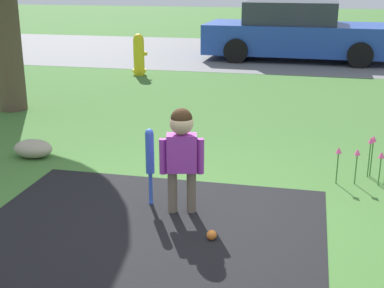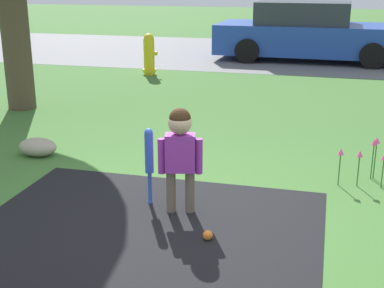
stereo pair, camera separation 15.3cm
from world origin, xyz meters
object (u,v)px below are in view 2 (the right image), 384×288
at_px(child, 180,146).
at_px(fire_hydrant, 149,55).
at_px(sports_ball, 208,235).
at_px(baseball_bat, 149,156).
at_px(parked_car, 310,33).

xyz_separation_m(child, fire_hydrant, (-2.41, 6.24, -0.19)).
bearing_deg(sports_ball, child, 127.72).
height_order(child, baseball_bat, child).
height_order(sports_ball, fire_hydrant, fire_hydrant).
distance_m(child, sports_ball, 0.80).
bearing_deg(baseball_bat, child, -16.72).
relative_size(sports_ball, parked_car, 0.02).
relative_size(baseball_bat, fire_hydrant, 0.85).
height_order(child, parked_car, parked_car).
relative_size(child, parked_car, 0.21).
bearing_deg(fire_hydrant, baseball_bat, -71.13).
bearing_deg(parked_car, child, -92.43).
bearing_deg(child, fire_hydrant, 97.67).
relative_size(child, fire_hydrant, 1.11).
distance_m(sports_ball, parked_car, 9.60).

